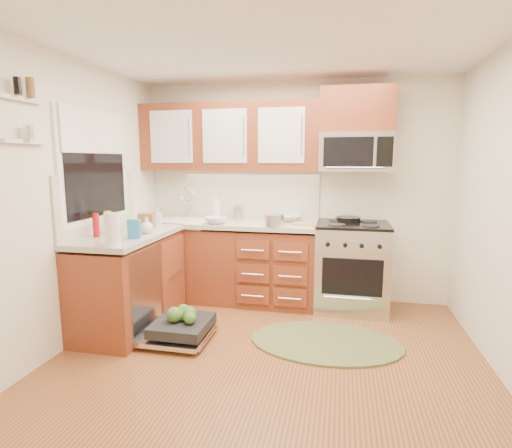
% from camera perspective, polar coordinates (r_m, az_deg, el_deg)
% --- Properties ---
extents(floor, '(3.50, 3.50, 0.00)m').
position_cam_1_polar(floor, '(3.36, 1.33, -19.66)').
color(floor, brown).
rests_on(floor, ground).
extents(ceiling, '(3.50, 3.50, 0.00)m').
position_cam_1_polar(ceiling, '(3.07, 1.52, 25.81)').
color(ceiling, white).
rests_on(ceiling, ground).
extents(wall_back, '(3.50, 0.04, 2.50)m').
position_cam_1_polar(wall_back, '(4.69, 5.38, 4.59)').
color(wall_back, silver).
rests_on(wall_back, ground).
extents(wall_front, '(3.50, 0.04, 2.50)m').
position_cam_1_polar(wall_front, '(1.32, -12.90, -7.31)').
color(wall_front, silver).
rests_on(wall_front, ground).
extents(wall_left, '(0.04, 3.50, 2.50)m').
position_cam_1_polar(wall_left, '(3.71, -26.23, 2.50)').
color(wall_left, silver).
rests_on(wall_left, ground).
extents(base_cabinet_back, '(2.05, 0.60, 0.85)m').
position_cam_1_polar(base_cabinet_back, '(4.68, -4.10, -5.66)').
color(base_cabinet_back, maroon).
rests_on(base_cabinet_back, ground).
extents(base_cabinet_left, '(0.60, 1.25, 0.85)m').
position_cam_1_polar(base_cabinet_left, '(4.13, -17.57, -8.09)').
color(base_cabinet_left, maroon).
rests_on(base_cabinet_left, ground).
extents(countertop_back, '(2.07, 0.64, 0.05)m').
position_cam_1_polar(countertop_back, '(4.57, -4.20, 0.07)').
color(countertop_back, '#B8B5A8').
rests_on(countertop_back, base_cabinet_back).
extents(countertop_left, '(0.64, 1.27, 0.05)m').
position_cam_1_polar(countertop_left, '(4.02, -17.77, -1.61)').
color(countertop_left, '#B8B5A8').
rests_on(countertop_left, base_cabinet_left).
extents(backsplash_back, '(2.05, 0.02, 0.57)m').
position_cam_1_polar(backsplash_back, '(4.82, -3.26, 4.26)').
color(backsplash_back, beige).
rests_on(backsplash_back, ground).
extents(backsplash_left, '(0.02, 1.25, 0.57)m').
position_cam_1_polar(backsplash_left, '(4.13, -21.54, 2.82)').
color(backsplash_left, beige).
rests_on(backsplash_left, ground).
extents(upper_cabinets, '(2.05, 0.35, 0.75)m').
position_cam_1_polar(upper_cabinets, '(4.65, -3.87, 12.28)').
color(upper_cabinets, maroon).
rests_on(upper_cabinets, ground).
extents(cabinet_over_mw, '(0.76, 0.35, 0.47)m').
position_cam_1_polar(cabinet_over_mw, '(4.50, 14.24, 15.46)').
color(cabinet_over_mw, maroon).
rests_on(cabinet_over_mw, ground).
extents(range, '(0.76, 0.64, 0.95)m').
position_cam_1_polar(range, '(4.47, 13.47, -5.93)').
color(range, silver).
rests_on(range, ground).
extents(microwave, '(0.76, 0.38, 0.40)m').
position_cam_1_polar(microwave, '(4.45, 14.03, 9.92)').
color(microwave, silver).
rests_on(microwave, ground).
extents(sink, '(0.62, 0.50, 0.26)m').
position_cam_1_polar(sink, '(4.74, -10.36, -0.95)').
color(sink, white).
rests_on(sink, ground).
extents(dishwasher, '(0.70, 0.60, 0.20)m').
position_cam_1_polar(dishwasher, '(3.80, -11.04, -14.57)').
color(dishwasher, silver).
rests_on(dishwasher, ground).
extents(window, '(0.03, 1.05, 1.05)m').
position_cam_1_polar(window, '(4.09, -22.02, 7.52)').
color(window, white).
rests_on(window, ground).
extents(window_blind, '(0.02, 0.96, 0.40)m').
position_cam_1_polar(window_blind, '(4.08, -22.00, 12.17)').
color(window_blind, white).
rests_on(window_blind, ground).
extents(shelf_upper, '(0.04, 0.40, 0.03)m').
position_cam_1_polar(shelf_upper, '(3.43, -30.51, 15.14)').
color(shelf_upper, white).
rests_on(shelf_upper, ground).
extents(shelf_lower, '(0.04, 0.40, 0.03)m').
position_cam_1_polar(shelf_lower, '(3.41, -30.10, 10.15)').
color(shelf_lower, white).
rests_on(shelf_lower, ground).
extents(rug, '(1.47, 1.09, 0.02)m').
position_cam_1_polar(rug, '(3.77, 9.92, -16.27)').
color(rug, '#626B3D').
rests_on(rug, ground).
extents(skillet, '(0.34, 0.34, 0.05)m').
position_cam_1_polar(skillet, '(4.50, 13.04, 0.68)').
color(skillet, black).
rests_on(skillet, range).
extents(stock_pot, '(0.24, 0.24, 0.13)m').
position_cam_1_polar(stock_pot, '(4.22, 2.60, 0.54)').
color(stock_pot, silver).
rests_on(stock_pot, countertop_back).
extents(cutting_board, '(0.33, 0.25, 0.02)m').
position_cam_1_polar(cutting_board, '(4.33, 7.09, -0.02)').
color(cutting_board, tan).
rests_on(cutting_board, countertop_back).
extents(canister, '(0.11, 0.11, 0.16)m').
position_cam_1_polar(canister, '(4.74, -2.60, 1.68)').
color(canister, silver).
rests_on(canister, countertop_back).
extents(paper_towel_roll, '(0.13, 0.13, 0.27)m').
position_cam_1_polar(paper_towel_roll, '(3.44, -19.83, -0.75)').
color(paper_towel_roll, white).
rests_on(paper_towel_roll, countertop_left).
extents(mustard_bottle, '(0.08, 0.08, 0.21)m').
position_cam_1_polar(mustard_bottle, '(4.05, -20.39, 0.23)').
color(mustard_bottle, yellow).
rests_on(mustard_bottle, countertop_left).
extents(red_bottle, '(0.07, 0.07, 0.22)m').
position_cam_1_polar(red_bottle, '(3.89, -21.89, -0.15)').
color(red_bottle, '#AD0E18').
rests_on(red_bottle, countertop_left).
extents(wooden_box, '(0.17, 0.13, 0.15)m').
position_cam_1_polar(wooden_box, '(4.24, -15.36, 0.43)').
color(wooden_box, brown).
rests_on(wooden_box, countertop_left).
extents(blue_carton, '(0.12, 0.09, 0.17)m').
position_cam_1_polar(blue_carton, '(3.71, -17.01, -0.69)').
color(blue_carton, teal).
rests_on(blue_carton, countertop_left).
extents(bowl_a, '(0.38, 0.38, 0.07)m').
position_cam_1_polar(bowl_a, '(4.58, 4.50, 0.84)').
color(bowl_a, '#999999').
rests_on(bowl_a, countertop_back).
extents(bowl_b, '(0.32, 0.32, 0.08)m').
position_cam_1_polar(bowl_b, '(4.40, -5.74, 0.52)').
color(bowl_b, '#999999').
rests_on(bowl_b, countertop_back).
extents(cup, '(0.16, 0.16, 0.11)m').
position_cam_1_polar(cup, '(4.37, 2.81, 0.71)').
color(cup, '#999999').
rests_on(cup, countertop_back).
extents(soap_bottle_a, '(0.13, 0.13, 0.29)m').
position_cam_1_polar(soap_bottle_a, '(4.64, -5.73, 2.32)').
color(soap_bottle_a, '#999999').
rests_on(soap_bottle_a, countertop_back).
extents(soap_bottle_b, '(0.10, 0.10, 0.18)m').
position_cam_1_polar(soap_bottle_b, '(4.43, -13.91, 1.06)').
color(soap_bottle_b, '#999999').
rests_on(soap_bottle_b, countertop_left).
extents(soap_bottle_c, '(0.15, 0.15, 0.16)m').
position_cam_1_polar(soap_bottle_c, '(3.93, -15.38, -0.17)').
color(soap_bottle_c, '#999999').
rests_on(soap_bottle_c, countertop_left).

